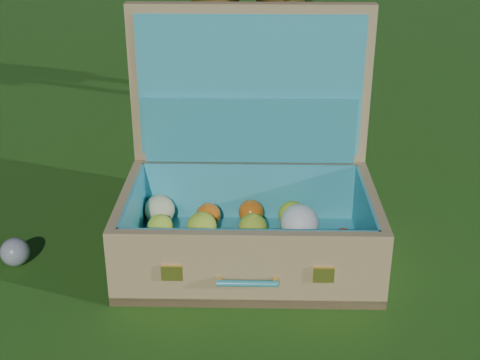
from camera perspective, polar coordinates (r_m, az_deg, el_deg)
name	(u,v)px	position (r m, az deg, el deg)	size (l,w,h in m)	color
ground	(194,247)	(1.51, -3.97, -5.72)	(60.00, 60.00, 0.00)	#215114
stray_ball	(15,252)	(1.51, -18.65, -5.84)	(0.06, 0.06, 0.06)	#4785B8
suitcase	(247,187)	(1.45, 0.64, -0.62)	(0.62, 0.52, 0.52)	tan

